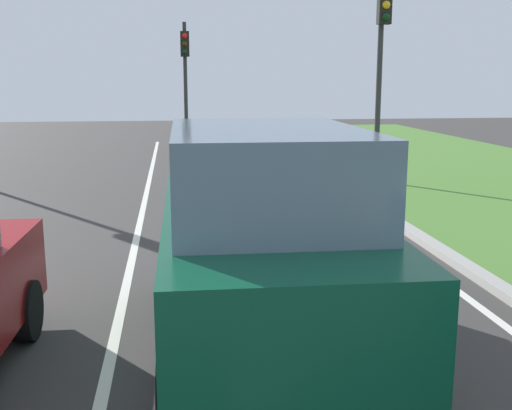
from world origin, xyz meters
name	(u,v)px	position (x,y,z in m)	size (l,w,h in m)	color
ground_plane	(177,226)	(0.00, 14.00, 0.00)	(60.00, 60.00, 0.00)	#383533
lane_line_center	(139,227)	(-0.70, 14.00, 0.00)	(0.12, 32.00, 0.01)	silver
lane_line_right_edge	(363,220)	(3.60, 14.00, 0.00)	(0.12, 32.00, 0.01)	silver
curb_right	(388,217)	(4.10, 14.00, 0.06)	(0.24, 48.00, 0.12)	#9E9B93
car_suv_ahead	(264,243)	(0.81, 8.27, 1.17)	(2.02, 4.53, 2.28)	#0C472D
traffic_light_near_right	(382,47)	(5.23, 18.09, 3.49)	(0.32, 0.50, 5.16)	#2D2D2D
traffic_light_far_median	(185,66)	(0.49, 26.15, 3.16)	(0.32, 0.50, 4.73)	#2D2D2D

